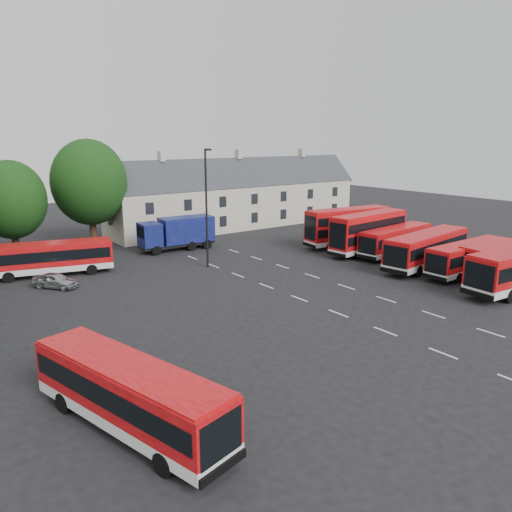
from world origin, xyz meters
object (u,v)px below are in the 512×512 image
(box_truck, at_px, (178,232))
(lamppost, at_px, (207,205))
(bus_west, at_px, (129,390))
(bus_dd_south, at_px, (369,230))
(silver_car, at_px, (55,280))

(box_truck, xyz_separation_m, lamppost, (-1.18, -7.96, 3.77))
(bus_west, relative_size, lamppost, 0.99)
(bus_west, xyz_separation_m, lamppost, (16.25, 20.62, 3.96))
(lamppost, bearing_deg, bus_west, -128.24)
(bus_dd_south, relative_size, box_truck, 1.27)
(bus_dd_south, xyz_separation_m, silver_car, (-29.45, 6.46, -1.73))
(silver_car, bearing_deg, box_truck, -14.13)
(bus_dd_south, height_order, lamppost, lamppost)
(silver_car, distance_m, lamppost, 14.17)
(lamppost, bearing_deg, silver_car, 173.12)
(bus_west, height_order, silver_car, bus_west)
(bus_dd_south, height_order, box_truck, bus_dd_south)
(silver_car, height_order, lamppost, lamppost)
(bus_dd_south, xyz_separation_m, box_truck, (-15.14, 12.84, -0.41))
(bus_dd_south, distance_m, bus_west, 36.18)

